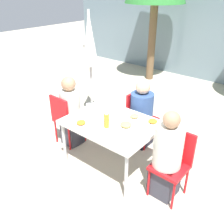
{
  "coord_description": "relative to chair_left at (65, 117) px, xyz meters",
  "views": [
    {
      "loc": [
        1.89,
        -2.29,
        2.41
      ],
      "look_at": [
        0.0,
        0.0,
        0.87
      ],
      "focal_mm": 40.0,
      "sensor_mm": 36.0,
      "label": 1
    }
  ],
  "objects": [
    {
      "name": "bottle",
      "position": [
        0.96,
        -0.1,
        0.31
      ],
      "size": [
        0.07,
        0.07,
        0.21
      ],
      "color": "#B7751E",
      "rests_on": "dining_table"
    },
    {
      "name": "salad_bowl",
      "position": [
        0.84,
        0.03,
        0.24
      ],
      "size": [
        0.14,
        0.14,
        0.06
      ],
      "color": "white",
      "rests_on": "dining_table"
    },
    {
      "name": "person_right",
      "position": [
        1.79,
        0.04,
        0.04
      ],
      "size": [
        0.35,
        0.35,
        1.17
      ],
      "rotation": [
        0.0,
        0.0,
        3.12
      ],
      "color": "#383842",
      "rests_on": "ground"
    },
    {
      "name": "plate_3",
      "position": [
        0.66,
        -0.27,
        0.24
      ],
      "size": [
        0.22,
        0.22,
        0.06
      ],
      "color": "white",
      "rests_on": "dining_table"
    },
    {
      "name": "chair_right",
      "position": [
        1.84,
        0.12,
        0.0
      ],
      "size": [
        0.41,
        0.41,
        0.87
      ],
      "rotation": [
        0.0,
        0.0,
        3.12
      ],
      "color": "red",
      "rests_on": "ground"
    },
    {
      "name": "ground_plane",
      "position": [
        0.92,
        0.06,
        -0.51
      ],
      "size": [
        24.0,
        24.0,
        0.0
      ],
      "primitive_type": "plane",
      "color": "#B2A893"
    },
    {
      "name": "dining_table",
      "position": [
        0.92,
        0.06,
        0.16
      ],
      "size": [
        1.24,
        0.94,
        0.72
      ],
      "color": "white",
      "rests_on": "ground"
    },
    {
      "name": "person_left",
      "position": [
        0.05,
        0.08,
        0.05
      ],
      "size": [
        0.32,
        0.32,
        1.17
      ],
      "rotation": [
        0.0,
        0.0,
        -0.02
      ],
      "color": "#383842",
      "rests_on": "ground"
    },
    {
      "name": "chair_left",
      "position": [
        0.0,
        0.0,
        0.0
      ],
      "size": [
        0.41,
        0.41,
        0.87
      ],
      "rotation": [
        0.0,
        0.0,
        -0.02
      ],
      "color": "red",
      "rests_on": "ground"
    },
    {
      "name": "plate_0",
      "position": [
        1.38,
        0.37,
        0.24
      ],
      "size": [
        0.22,
        0.22,
        0.06
      ],
      "color": "white",
      "rests_on": "dining_table"
    },
    {
      "name": "closed_umbrella",
      "position": [
        -0.37,
        1.0,
        0.91
      ],
      "size": [
        0.36,
        0.36,
        2.02
      ],
      "color": "#333333",
      "rests_on": "ground"
    },
    {
      "name": "chair_far",
      "position": [
        0.86,
        0.83,
        0.0
      ],
      "size": [
        0.41,
        0.41,
        0.87
      ],
      "rotation": [
        0.0,
        0.0,
        -1.59
      ],
      "color": "red",
      "rests_on": "ground"
    },
    {
      "name": "drinking_cup",
      "position": [
        0.44,
        0.11,
        0.27
      ],
      "size": [
        0.08,
        0.08,
        0.11
      ],
      "color": "silver",
      "rests_on": "dining_table"
    },
    {
      "name": "person_far",
      "position": [
        0.93,
        0.78,
        0.01
      ],
      "size": [
        0.36,
        0.36,
        1.13
      ],
      "rotation": [
        0.0,
        0.0,
        -1.59
      ],
      "color": "black",
      "rests_on": "ground"
    },
    {
      "name": "plate_2",
      "position": [
        1.16,
        0.06,
        0.24
      ],
      "size": [
        0.27,
        0.27,
        0.07
      ],
      "color": "white",
      "rests_on": "dining_table"
    },
    {
      "name": "plate_1",
      "position": [
        1.1,
        0.33,
        0.24
      ],
      "size": [
        0.22,
        0.22,
        0.06
      ],
      "color": "white",
      "rests_on": "dining_table"
    }
  ]
}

